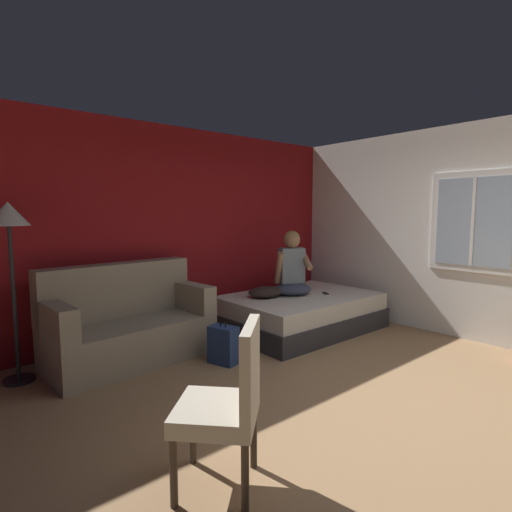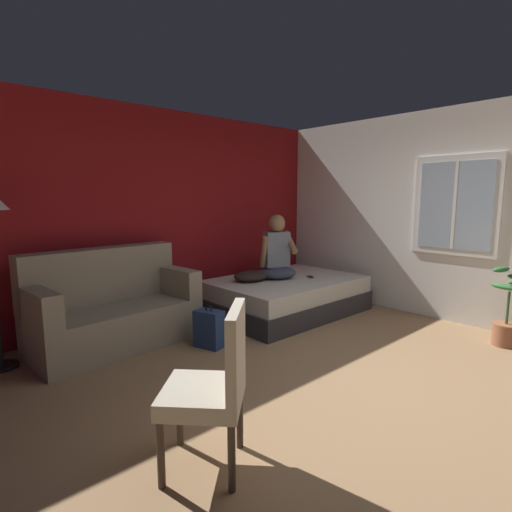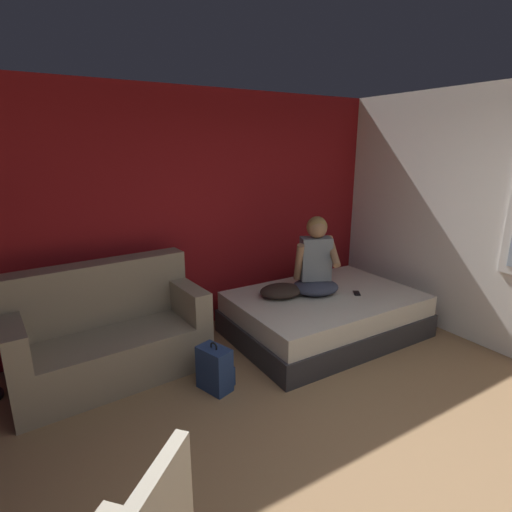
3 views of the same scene
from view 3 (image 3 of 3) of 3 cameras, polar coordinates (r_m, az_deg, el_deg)
wall_back_accent at (r=4.63m, az=-9.00°, el=6.05°), size 9.81×0.16×2.70m
bed at (r=4.67m, az=9.78°, el=-8.21°), size 2.08×1.44×0.48m
couch at (r=4.04m, az=-20.27°, el=-10.46°), size 1.76×0.94×1.04m
person_seated at (r=4.49m, az=8.53°, el=-0.98°), size 0.65×0.61×0.88m
backpack at (r=3.68m, az=-5.83°, el=-15.76°), size 0.30×0.34×0.46m
throw_pillow at (r=4.42m, az=3.61°, el=-4.99°), size 0.54×0.44×0.14m
cell_phone at (r=4.67m, az=14.19°, el=-5.18°), size 0.14×0.16×0.01m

